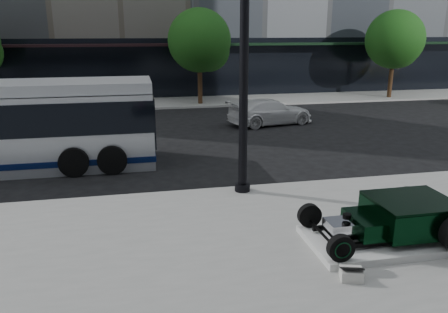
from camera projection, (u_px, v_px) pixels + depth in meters
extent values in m
plane|color=black|center=(229.00, 169.00, 14.85)|extent=(120.00, 120.00, 0.00)
cube|color=gray|center=(183.00, 102.00, 27.99)|extent=(70.00, 4.00, 0.12)
cube|color=black|center=(20.00, 71.00, 27.58)|extent=(22.00, 0.50, 4.00)
cube|color=black|center=(355.00, 65.00, 32.03)|extent=(24.00, 0.50, 4.00)
cube|color=black|center=(14.00, 46.00, 26.57)|extent=(22.00, 1.60, 0.15)
cube|color=black|center=(361.00, 43.00, 31.02)|extent=(24.00, 1.60, 0.15)
cylinder|color=black|center=(200.00, 82.00, 26.87)|extent=(0.28, 0.28, 2.60)
sphere|color=#123D10|center=(199.00, 40.00, 26.16)|extent=(3.80, 3.80, 3.80)
sphere|color=#123D10|center=(208.00, 50.00, 26.73)|extent=(2.60, 2.60, 2.60)
cylinder|color=black|center=(391.00, 78.00, 29.38)|extent=(0.28, 0.28, 2.60)
sphere|color=#123D10|center=(395.00, 39.00, 28.68)|extent=(3.80, 3.80, 3.80)
sphere|color=#123D10|center=(399.00, 48.00, 29.25)|extent=(2.60, 2.60, 2.60)
cube|color=silver|center=(385.00, 239.00, 9.50)|extent=(3.40, 1.80, 0.15)
cube|color=black|center=(398.00, 241.00, 9.03)|extent=(3.00, 0.08, 0.10)
cube|color=black|center=(375.00, 223.00, 9.87)|extent=(3.00, 0.08, 0.10)
cube|color=black|center=(410.00, 215.00, 9.46)|extent=(1.70, 1.45, 0.62)
cube|color=black|center=(412.00, 200.00, 9.37)|extent=(1.70, 1.45, 0.06)
cube|color=black|center=(364.00, 224.00, 9.28)|extent=(0.55, 1.05, 0.38)
cube|color=silver|center=(339.00, 229.00, 9.19)|extent=(0.55, 0.55, 0.34)
cylinder|color=black|center=(347.00, 216.00, 9.14)|extent=(0.18, 0.18, 0.10)
cylinder|color=black|center=(323.00, 235.00, 9.15)|extent=(0.06, 1.55, 0.06)
cylinder|color=black|center=(407.00, 202.00, 10.38)|extent=(0.72, 0.24, 0.72)
cylinder|color=black|center=(404.00, 200.00, 10.50)|extent=(0.37, 0.02, 0.37)
torus|color=#09361B|center=(404.00, 200.00, 10.51)|extent=(0.44, 0.02, 0.44)
cylinder|color=black|center=(341.00, 248.00, 8.39)|extent=(0.54, 0.16, 0.54)
cylinder|color=black|center=(343.00, 250.00, 8.31)|extent=(0.28, 0.02, 0.28)
torus|color=#09361B|center=(343.00, 250.00, 8.30)|extent=(0.34, 0.02, 0.34)
cylinder|color=black|center=(309.00, 215.00, 9.86)|extent=(0.54, 0.16, 0.54)
cylinder|color=black|center=(308.00, 214.00, 9.94)|extent=(0.28, 0.02, 0.28)
torus|color=#09361B|center=(308.00, 214.00, 9.95)|extent=(0.34, 0.02, 0.34)
cube|color=silver|center=(351.00, 274.00, 8.07)|extent=(0.47, 0.40, 0.22)
cube|color=black|center=(352.00, 268.00, 8.03)|extent=(0.46, 0.38, 0.15)
cylinder|color=black|center=(244.00, 47.00, 11.42)|extent=(0.24, 0.24, 8.05)
cylinder|color=black|center=(242.00, 187.00, 12.52)|extent=(0.44, 0.44, 0.20)
cube|color=black|center=(153.00, 118.00, 15.43)|extent=(0.06, 2.30, 1.70)
cylinder|color=black|center=(74.00, 162.00, 14.00)|extent=(0.96, 0.28, 0.96)
cylinder|color=black|center=(82.00, 142.00, 16.44)|extent=(0.96, 0.28, 0.96)
cylinder|color=black|center=(112.00, 160.00, 14.23)|extent=(0.96, 0.28, 0.96)
cylinder|color=black|center=(115.00, 141.00, 16.67)|extent=(0.96, 0.28, 0.96)
imported|color=silver|center=(270.00, 112.00, 21.68)|extent=(4.60, 2.62, 1.26)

